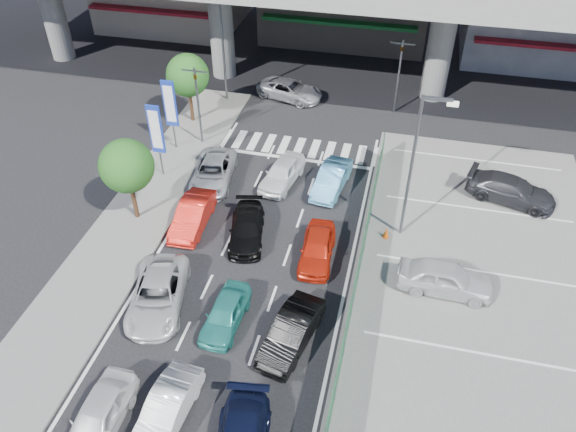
% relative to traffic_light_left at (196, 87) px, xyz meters
% --- Properties ---
extents(ground, '(120.00, 120.00, 0.00)m').
position_rel_traffic_light_left_xyz_m(ground, '(6.20, -12.00, -3.94)').
color(ground, black).
rests_on(ground, ground).
extents(parking_lot, '(12.00, 28.00, 0.06)m').
position_rel_traffic_light_left_xyz_m(parking_lot, '(17.20, -10.00, -3.91)').
color(parking_lot, '#5D5D5A').
rests_on(parking_lot, ground).
extents(sidewalk_left, '(4.00, 30.00, 0.12)m').
position_rel_traffic_light_left_xyz_m(sidewalk_left, '(-0.80, -8.00, -3.88)').
color(sidewalk_left, '#5D5D5A').
rests_on(sidewalk_left, ground).
extents(fence_run, '(0.16, 22.00, 1.80)m').
position_rel_traffic_light_left_xyz_m(fence_run, '(11.50, -11.00, -3.04)').
color(fence_run, '#1B512E').
rests_on(fence_run, ground).
extents(traffic_light_left, '(1.60, 1.24, 5.20)m').
position_rel_traffic_light_left_xyz_m(traffic_light_left, '(0.00, 0.00, 0.00)').
color(traffic_light_left, '#595B60').
rests_on(traffic_light_left, ground).
extents(traffic_light_right, '(1.60, 1.24, 5.20)m').
position_rel_traffic_light_left_xyz_m(traffic_light_right, '(11.70, 7.00, 0.00)').
color(traffic_light_right, '#595B60').
rests_on(traffic_light_right, ground).
extents(street_lamp_right, '(1.65, 0.22, 8.00)m').
position_rel_traffic_light_left_xyz_m(street_lamp_right, '(13.37, -6.00, 0.83)').
color(street_lamp_right, '#595B60').
rests_on(street_lamp_right, ground).
extents(street_lamp_left, '(1.65, 0.22, 8.00)m').
position_rel_traffic_light_left_xyz_m(street_lamp_left, '(-0.13, 6.00, 0.83)').
color(street_lamp_left, '#595B60').
rests_on(street_lamp_left, ground).
extents(signboard_near, '(0.80, 0.14, 4.70)m').
position_rel_traffic_light_left_xyz_m(signboard_near, '(-1.00, -4.01, -0.87)').
color(signboard_near, '#595B60').
rests_on(signboard_near, ground).
extents(signboard_far, '(0.80, 0.14, 4.70)m').
position_rel_traffic_light_left_xyz_m(signboard_far, '(-1.40, -1.01, -0.87)').
color(signboard_far, '#595B60').
rests_on(signboard_far, ground).
extents(tree_near, '(2.80, 2.80, 4.80)m').
position_rel_traffic_light_left_xyz_m(tree_near, '(-0.80, -8.00, -0.55)').
color(tree_near, '#382314').
rests_on(tree_near, ground).
extents(tree_far, '(2.80, 2.80, 4.80)m').
position_rel_traffic_light_left_xyz_m(tree_far, '(-1.60, 2.50, -0.55)').
color(tree_far, '#382314').
rests_on(tree_far, ground).
extents(van_white_back_left, '(1.65, 4.06, 1.38)m').
position_rel_traffic_light_left_xyz_m(van_white_back_left, '(3.22, -19.70, -3.25)').
color(van_white_back_left, silver).
rests_on(van_white_back_left, ground).
extents(hatch_white_back_mid, '(1.66, 3.98, 1.28)m').
position_rel_traffic_light_left_xyz_m(hatch_white_back_mid, '(5.52, -18.78, -3.30)').
color(hatch_white_back_mid, white).
rests_on(hatch_white_back_mid, ground).
extents(sedan_white_mid_left, '(3.34, 5.35, 1.38)m').
position_rel_traffic_light_left_xyz_m(sedan_white_mid_left, '(2.88, -13.56, -3.25)').
color(sedan_white_mid_left, silver).
rests_on(sedan_white_mid_left, ground).
extents(taxi_teal_mid, '(1.61, 3.69, 1.24)m').
position_rel_traffic_light_left_xyz_m(taxi_teal_mid, '(6.18, -13.85, -3.32)').
color(taxi_teal_mid, teal).
rests_on(taxi_teal_mid, ground).
extents(hatch_black_mid_right, '(2.30, 4.40, 1.38)m').
position_rel_traffic_light_left_xyz_m(hatch_black_mid_right, '(9.24, -14.23, -3.25)').
color(hatch_black_mid_right, black).
rests_on(hatch_black_mid_right, ground).
extents(taxi_orange_left, '(1.63, 4.24, 1.38)m').
position_rel_traffic_light_left_xyz_m(taxi_orange_left, '(2.40, -7.90, -3.25)').
color(taxi_orange_left, red).
rests_on(taxi_orange_left, ground).
extents(sedan_black_mid, '(2.54, 4.47, 1.22)m').
position_rel_traffic_light_left_xyz_m(sedan_black_mid, '(5.46, -8.17, -3.33)').
color(sedan_black_mid, black).
rests_on(sedan_black_mid, ground).
extents(taxi_orange_right, '(1.82, 4.04, 1.35)m').
position_rel_traffic_light_left_xyz_m(taxi_orange_right, '(9.29, -8.86, -3.26)').
color(taxi_orange_right, red).
rests_on(taxi_orange_right, ground).
extents(wagon_silver_front_left, '(2.82, 5.03, 1.33)m').
position_rel_traffic_light_left_xyz_m(wagon_silver_front_left, '(2.12, -3.87, -3.27)').
color(wagon_silver_front_left, '#A5A9AE').
rests_on(wagon_silver_front_left, ground).
extents(sedan_white_front_mid, '(2.34, 4.28, 1.38)m').
position_rel_traffic_light_left_xyz_m(sedan_white_front_mid, '(6.06, -3.02, -3.25)').
color(sedan_white_front_mid, white).
rests_on(sedan_white_front_mid, ground).
extents(kei_truck_front_right, '(1.93, 4.23, 1.34)m').
position_rel_traffic_light_left_xyz_m(kei_truck_front_right, '(8.97, -2.92, -3.26)').
color(kei_truck_front_right, '#5DB0E3').
rests_on(kei_truck_front_right, ground).
extents(crossing_wagon_silver, '(5.21, 3.43, 1.33)m').
position_rel_traffic_light_left_xyz_m(crossing_wagon_silver, '(4.11, 7.33, -3.27)').
color(crossing_wagon_silver, '#98999E').
rests_on(crossing_wagon_silver, ground).
extents(parked_sedan_white, '(4.47, 1.90, 1.51)m').
position_rel_traffic_light_left_xyz_m(parked_sedan_white, '(15.46, -9.64, -3.12)').
color(parked_sedan_white, silver).
rests_on(parked_sedan_white, parking_lot).
extents(parked_sedan_dgrey, '(5.20, 3.23, 1.41)m').
position_rel_traffic_light_left_xyz_m(parked_sedan_dgrey, '(18.91, -1.78, -3.17)').
color(parked_sedan_dgrey, '#29292D').
rests_on(parked_sedan_dgrey, parking_lot).
extents(traffic_cone, '(0.35, 0.35, 0.65)m').
position_rel_traffic_light_left_xyz_m(traffic_cone, '(12.49, -6.55, -3.55)').
color(traffic_cone, '#D54E0B').
rests_on(traffic_cone, parking_lot).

